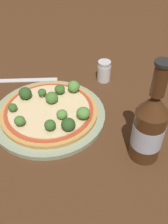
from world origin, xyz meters
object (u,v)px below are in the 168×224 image
beer_bottle (149,127)px  pepper_shaker (104,71)px  fork (28,80)px  pizza (49,111)px

beer_bottle → pepper_shaker: (-0.30, 0.06, -0.06)m
pepper_shaker → fork: size_ratio=0.36×
pepper_shaker → beer_bottle: bearing=-10.7°
pizza → fork: pizza is taller
pizza → fork: bearing=-177.4°
pepper_shaker → fork: pepper_shaker is taller
beer_bottle → fork: 0.44m
pizza → fork: size_ratio=1.40×
pepper_shaker → pizza: bearing=-66.1°
beer_bottle → pepper_shaker: size_ratio=3.70×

